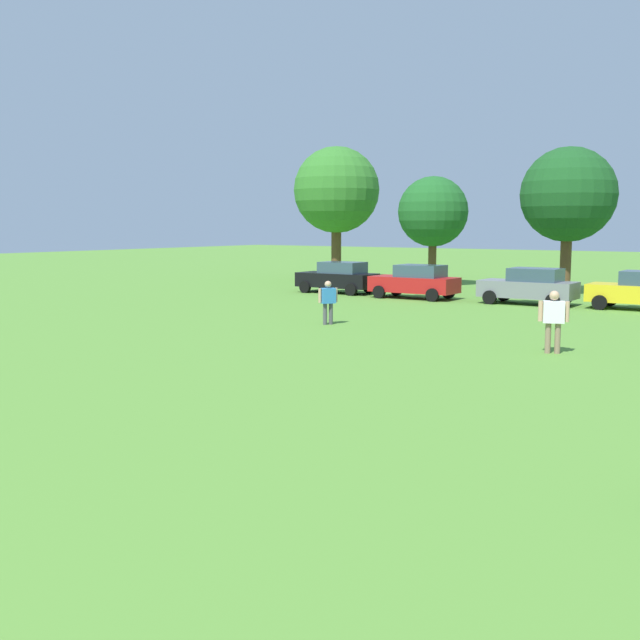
% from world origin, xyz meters
% --- Properties ---
extents(ground_plane, '(160.00, 160.00, 0.00)m').
position_xyz_m(ground_plane, '(0.00, 30.00, 0.00)').
color(ground_plane, '#568C33').
extents(bystander_near_trees, '(0.52, 0.67, 1.61)m').
position_xyz_m(bystander_near_trees, '(-6.57, 23.55, 0.95)').
color(bystander_near_trees, '#4C4C51').
rests_on(bystander_near_trees, ground).
extents(bystander_midfield, '(0.80, 0.52, 1.79)m').
position_xyz_m(bystander_midfield, '(2.19, 21.94, 1.06)').
color(bystander_midfield, '#8C7259').
rests_on(bystander_midfield, ground).
extents(parked_car_black_0, '(4.30, 2.02, 1.68)m').
position_xyz_m(parked_car_black_0, '(-13.24, 34.58, 0.86)').
color(parked_car_black_0, black).
rests_on(parked_car_black_0, ground).
extents(parked_car_red_1, '(4.30, 2.02, 1.68)m').
position_xyz_m(parked_car_red_1, '(-8.43, 34.19, 0.86)').
color(parked_car_red_1, red).
rests_on(parked_car_red_1, ground).
extents(parked_car_gray_2, '(4.30, 2.02, 1.68)m').
position_xyz_m(parked_car_gray_2, '(-2.81, 34.61, 0.86)').
color(parked_car_gray_2, slate).
rests_on(parked_car_gray_2, ground).
extents(tree_far_left, '(5.57, 5.57, 8.68)m').
position_xyz_m(tree_far_left, '(-18.35, 42.22, 5.86)').
color(tree_far_left, brown).
rests_on(tree_far_left, ground).
extents(tree_center, '(4.19, 4.19, 6.53)m').
position_xyz_m(tree_center, '(-11.33, 42.03, 4.41)').
color(tree_center, brown).
rests_on(tree_center, ground).
extents(tree_far_right, '(4.92, 4.92, 7.67)m').
position_xyz_m(tree_far_right, '(-2.98, 40.68, 5.18)').
color(tree_far_right, brown).
rests_on(tree_far_right, ground).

